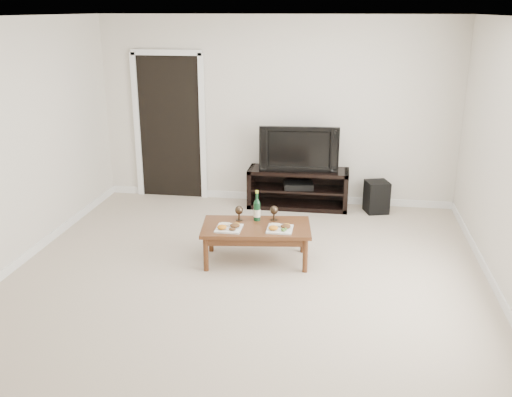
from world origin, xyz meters
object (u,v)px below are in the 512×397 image
(media_console, at_px, (298,188))
(subwoofer, at_px, (377,197))
(television, at_px, (299,148))
(coffee_table, at_px, (256,243))

(media_console, bearing_deg, subwoofer, -2.24)
(subwoofer, bearing_deg, television, 160.56)
(subwoofer, distance_m, coffee_table, 2.31)
(subwoofer, bearing_deg, coffee_table, -144.08)
(subwoofer, relative_size, coffee_table, 0.37)
(media_console, xyz_separation_m, subwoofer, (1.08, -0.04, -0.06))
(media_console, height_order, television, television)
(media_console, xyz_separation_m, coffee_table, (-0.30, -1.89, -0.07))
(television, bearing_deg, subwoofer, -6.15)
(coffee_table, bearing_deg, subwoofer, 53.12)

